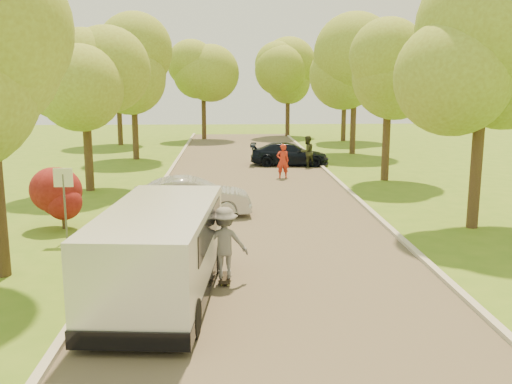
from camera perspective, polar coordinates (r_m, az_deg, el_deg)
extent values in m
plane|color=#48731B|center=(13.34, 1.79, -9.32)|extent=(100.00, 100.00, 0.00)
cube|color=#4C4438|center=(21.00, 0.08, -1.71)|extent=(8.00, 60.00, 0.01)
cube|color=#B2AD9E|center=(21.19, -10.93, -1.65)|extent=(0.18, 60.00, 0.12)
cube|color=#B2AD9E|center=(21.57, 10.89, -1.42)|extent=(0.18, 60.00, 0.12)
cylinder|color=#59595E|center=(17.53, -18.55, -1.53)|extent=(0.06, 0.06, 2.00)
cube|color=white|center=(17.36, -18.73, 1.37)|extent=(0.55, 0.04, 0.55)
cylinder|color=#382619|center=(19.21, -18.67, -2.45)|extent=(0.12, 0.12, 0.70)
sphere|color=#590F0F|center=(19.06, -18.81, -0.26)|extent=(1.70, 1.70, 1.70)
sphere|color=olive|center=(14.33, -23.07, 14.31)|extent=(3.45, 3.45, 3.45)
cylinder|color=#382619|center=(25.37, -16.42, 3.65)|extent=(0.36, 0.36, 3.15)
sphere|color=olive|center=(25.19, -16.77, 10.06)|extent=(4.20, 4.20, 4.20)
sphere|color=olive|center=(25.05, -15.43, 11.57)|extent=(3.15, 3.15, 3.15)
cylinder|color=#382619|center=(35.02, -12.00, 6.34)|extent=(0.36, 0.36, 3.83)
sphere|color=olive|center=(34.92, -12.22, 11.82)|extent=(4.80, 4.80, 4.80)
sphere|color=olive|center=(34.83, -11.07, 13.06)|extent=(3.60, 3.60, 3.60)
cylinder|color=#382619|center=(19.32, 21.14, 2.18)|extent=(0.36, 0.36, 3.83)
sphere|color=olive|center=(19.14, 21.86, 12.32)|extent=(5.00, 5.00, 5.00)
sphere|color=olive|center=(19.50, 24.10, 14.33)|extent=(3.75, 3.75, 3.75)
cylinder|color=#382619|center=(27.64, 12.86, 4.63)|extent=(0.36, 0.36, 3.38)
sphere|color=olive|center=(27.48, 13.14, 10.88)|extent=(4.40, 4.40, 4.40)
sphere|color=olive|center=(27.67, 14.54, 12.18)|extent=(3.30, 3.30, 3.30)
cylinder|color=#382619|center=(37.42, 9.69, 6.88)|extent=(0.36, 0.36, 4.05)
sphere|color=olive|center=(37.34, 9.87, 12.37)|extent=(5.20, 5.20, 5.20)
sphere|color=olive|center=(37.55, 11.11, 13.51)|extent=(3.90, 3.90, 3.90)
cylinder|color=#382619|center=(43.30, -13.48, 6.98)|extent=(0.36, 0.36, 3.60)
sphere|color=olive|center=(43.21, -13.68, 11.35)|extent=(5.00, 5.00, 5.00)
sphere|color=olive|center=(43.09, -12.72, 12.39)|extent=(3.75, 3.75, 3.75)
cylinder|color=#382619|center=(45.45, 8.77, 7.47)|extent=(0.36, 0.36, 3.83)
sphere|color=olive|center=(45.37, 8.90, 11.78)|extent=(5.00, 5.00, 5.00)
sphere|color=olive|center=(45.54, 9.87, 12.69)|extent=(3.75, 3.75, 3.75)
cylinder|color=#382619|center=(46.60, -5.23, 7.36)|extent=(0.36, 0.36, 3.38)
sphere|color=olive|center=(46.50, -5.30, 11.21)|extent=(4.80, 4.80, 4.80)
sphere|color=olive|center=(46.49, -4.41, 12.11)|extent=(3.60, 3.60, 3.60)
cylinder|color=#382619|center=(48.80, 3.18, 7.69)|extent=(0.36, 0.36, 3.60)
sphere|color=olive|center=(48.72, 3.22, 11.57)|extent=(5.00, 5.00, 5.00)
sphere|color=olive|center=(48.82, 4.13, 12.43)|extent=(3.75, 3.75, 3.75)
cube|color=silver|center=(12.31, -9.63, -5.78)|extent=(2.57, 5.49, 1.83)
cube|color=black|center=(12.56, -9.52, -9.18)|extent=(2.60, 5.60, 0.33)
cube|color=black|center=(12.45, -9.44, -3.46)|extent=(2.46, 3.94, 0.61)
cylinder|color=black|center=(11.19, -16.23, -11.87)|extent=(0.33, 0.75, 0.73)
cylinder|color=black|center=(10.76, -6.44, -12.43)|extent=(0.33, 0.75, 0.73)
cylinder|color=black|center=(14.39, -11.79, -6.48)|extent=(0.33, 0.75, 0.73)
cylinder|color=black|center=(14.06, -4.26, -6.69)|extent=(0.33, 0.75, 0.73)
imported|color=#A9A9AE|center=(19.93, -6.44, -0.51)|extent=(4.18, 1.68, 1.35)
imported|color=black|center=(31.88, 3.36, 3.80)|extent=(4.49, 2.15, 1.26)
cube|color=black|center=(13.55, -3.12, -8.55)|extent=(0.25, 0.87, 0.02)
cylinder|color=#BFCC4C|center=(13.86, -2.78, -8.34)|extent=(0.03, 0.07, 0.07)
cylinder|color=#BFCC4C|center=(13.86, -3.42, -8.35)|extent=(0.03, 0.07, 0.07)
cylinder|color=#BFCC4C|center=(13.28, -2.81, -9.22)|extent=(0.03, 0.07, 0.07)
cylinder|color=#BFCC4C|center=(13.28, -3.48, -9.23)|extent=(0.03, 0.07, 0.07)
imported|color=slate|center=(13.29, -3.16, -5.08)|extent=(1.10, 0.64, 1.69)
imported|color=red|center=(27.55, 2.69, 3.09)|extent=(0.64, 0.45, 1.67)
imported|color=#292D1B|center=(31.10, 5.13, 4.03)|extent=(1.07, 1.02, 1.73)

